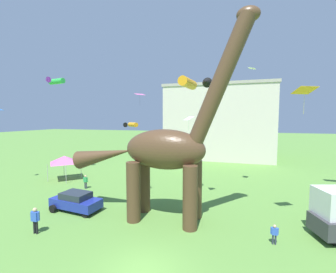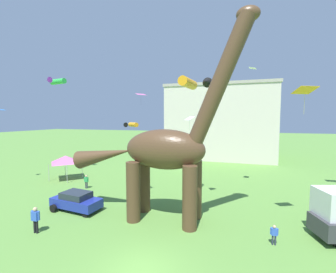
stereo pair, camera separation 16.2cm
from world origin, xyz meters
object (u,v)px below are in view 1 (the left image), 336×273
(kite_mid_left, at_px, (163,136))
(kite_mid_right, at_px, (189,118))
(kite_mid_center, at_px, (192,83))
(dinosaur_sculpture, at_px, (164,149))
(parked_sedan_left, at_px, (76,201))
(person_strolling_adult, at_px, (86,181))
(kite_far_left, at_px, (252,68))
(kite_near_low, at_px, (305,90))
(person_watching_child, at_px, (35,218))
(festival_canopy_tent, at_px, (64,159))
(kite_high_left, at_px, (1,110))
(kite_apex, at_px, (55,81))
(kite_trailing, at_px, (140,94))
(person_far_spectator, at_px, (274,233))
(kite_high_right, at_px, (131,125))

(kite_mid_left, bearing_deg, kite_mid_right, -25.21)
(kite_mid_left, bearing_deg, kite_mid_center, -60.91)
(dinosaur_sculpture, height_order, parked_sedan_left, dinosaur_sculpture)
(person_strolling_adult, bearing_deg, kite_far_left, -171.31)
(parked_sedan_left, distance_m, kite_near_low, 18.99)
(person_watching_child, bearing_deg, festival_canopy_tent, -4.37)
(parked_sedan_left, distance_m, kite_high_left, 15.88)
(festival_canopy_tent, distance_m, kite_mid_center, 18.98)
(kite_apex, bearing_deg, kite_high_left, -111.58)
(kite_mid_right, height_order, kite_mid_left, kite_mid_right)
(kite_trailing, bearing_deg, kite_far_left, -32.87)
(person_far_spectator, height_order, kite_trailing, kite_trailing)
(dinosaur_sculpture, bearing_deg, parked_sedan_left, 151.81)
(kite_trailing, distance_m, kite_mid_right, 13.02)
(person_far_spectator, xyz_separation_m, kite_near_low, (1.86, 2.47, 8.72))
(person_watching_child, bearing_deg, parked_sedan_left, -38.62)
(kite_apex, bearing_deg, kite_mid_left, 18.95)
(dinosaur_sculpture, height_order, kite_far_left, dinosaur_sculpture)
(person_far_spectator, relative_size, kite_apex, 0.47)
(parked_sedan_left, relative_size, person_far_spectator, 3.53)
(parked_sedan_left, distance_m, festival_canopy_tent, 11.00)
(kite_apex, bearing_deg, person_watching_child, -51.53)
(kite_high_left, height_order, kite_apex, kite_apex)
(kite_high_left, bearing_deg, kite_mid_left, 33.22)
(kite_high_left, distance_m, kite_mid_center, 22.26)
(kite_high_right, relative_size, kite_mid_right, 0.90)
(kite_high_left, bearing_deg, person_far_spectator, -9.53)
(person_watching_child, bearing_deg, kite_apex, -0.02)
(kite_near_low, bearing_deg, kite_apex, 163.80)
(kite_high_right, bearing_deg, kite_trailing, 111.20)
(dinosaur_sculpture, relative_size, kite_near_low, 8.37)
(parked_sedan_left, xyz_separation_m, kite_far_left, (13.91, 9.09, 11.78))
(parked_sedan_left, xyz_separation_m, kite_mid_right, (6.83, 12.69, 6.83))
(kite_mid_left, bearing_deg, person_strolling_adult, -122.22)
(kite_trailing, bearing_deg, festival_canopy_tent, -110.55)
(parked_sedan_left, xyz_separation_m, kite_apex, (-10.93, 9.81, 11.83))
(dinosaur_sculpture, xyz_separation_m, person_watching_child, (-7.47, -4.59, -4.27))
(kite_trailing, xyz_separation_m, kite_mid_center, (12.05, -16.44, -1.07))
(parked_sedan_left, relative_size, person_strolling_adult, 2.97)
(person_far_spectator, xyz_separation_m, person_watching_child, (-14.95, -3.21, 0.32))
(festival_canopy_tent, distance_m, kite_high_left, 8.89)
(kite_near_low, bearing_deg, dinosaur_sculpture, -173.31)
(parked_sedan_left, xyz_separation_m, kite_high_right, (3.05, 4.23, 6.24))
(kite_mid_center, relative_size, kite_high_right, 1.85)
(kite_apex, xyz_separation_m, kite_high_right, (13.97, -5.59, -5.59))
(person_strolling_adult, relative_size, kite_apex, 0.55)
(person_far_spectator, relative_size, kite_near_low, 0.70)
(person_strolling_adult, bearing_deg, kite_mid_right, -146.98)
(festival_canopy_tent, bearing_deg, kite_mid_left, 33.22)
(person_watching_child, xyz_separation_m, kite_mid_right, (6.84, 16.62, 6.57))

